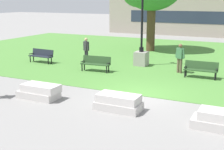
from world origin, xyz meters
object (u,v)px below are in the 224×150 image
(person_bystander_far_lawn, at_px, (86,49))
(park_bench_near_right, at_px, (96,63))
(concrete_block_left, at_px, (118,103))
(park_bench_far_right, at_px, (201,69))
(park_bench_near_left, at_px, (42,55))
(lamp_post_center, at_px, (141,49))
(person_bystander_near_lawn, at_px, (180,57))
(concrete_block_right, at_px, (222,121))
(concrete_block_center, at_px, (40,92))

(person_bystander_far_lawn, bearing_deg, park_bench_near_right, -46.79)
(concrete_block_left, height_order, park_bench_far_right, park_bench_far_right)
(park_bench_near_left, bearing_deg, concrete_block_left, -35.70)
(concrete_block_left, height_order, lamp_post_center, lamp_post_center)
(park_bench_far_right, bearing_deg, person_bystander_far_lawn, 174.13)
(person_bystander_near_lawn, height_order, person_bystander_far_lawn, same)
(lamp_post_center, xyz_separation_m, person_bystander_far_lawn, (-3.62, -0.88, -0.13))
(concrete_block_right, distance_m, person_bystander_far_lawn, 12.30)
(concrete_block_center, height_order, concrete_block_left, same)
(park_bench_near_left, height_order, person_bystander_far_lawn, person_bystander_far_lawn)
(concrete_block_left, bearing_deg, park_bench_near_left, 144.30)
(concrete_block_center, distance_m, park_bench_far_right, 8.81)
(lamp_post_center, bearing_deg, person_bystander_far_lawn, -166.38)
(park_bench_near_left, height_order, park_bench_far_right, same)
(lamp_post_center, bearing_deg, concrete_block_center, -100.43)
(concrete_block_right, xyz_separation_m, park_bench_far_right, (-1.93, 6.78, 0.23))
(lamp_post_center, height_order, person_bystander_near_lawn, lamp_post_center)
(concrete_block_center, relative_size, park_bench_far_right, 1.04)
(concrete_block_right, height_order, park_bench_near_right, park_bench_near_right)
(park_bench_near_left, relative_size, park_bench_near_right, 0.99)
(concrete_block_center, height_order, lamp_post_center, lamp_post_center)
(lamp_post_center, distance_m, person_bystander_far_lawn, 3.72)
(concrete_block_left, relative_size, lamp_post_center, 0.33)
(concrete_block_right, height_order, park_bench_near_left, park_bench_near_left)
(park_bench_near_left, bearing_deg, park_bench_far_right, 2.17)
(concrete_block_center, height_order, person_bystander_far_lawn, person_bystander_far_lawn)
(concrete_block_left, height_order, person_bystander_far_lawn, person_bystander_far_lawn)
(concrete_block_center, distance_m, person_bystander_far_lawn, 7.85)
(park_bench_far_right, bearing_deg, concrete_block_center, -130.01)
(person_bystander_far_lawn, bearing_deg, concrete_block_right, -38.09)
(concrete_block_center, relative_size, concrete_block_left, 1.05)
(concrete_block_right, bearing_deg, park_bench_near_right, 144.21)
(park_bench_near_right, xyz_separation_m, lamp_post_center, (1.85, 2.76, 0.58))
(concrete_block_left, distance_m, lamp_post_center, 8.59)
(park_bench_near_left, bearing_deg, lamp_post_center, 17.83)
(concrete_block_left, relative_size, park_bench_far_right, 1.00)
(concrete_block_left, bearing_deg, park_bench_far_right, 73.67)
(park_bench_near_left, height_order, lamp_post_center, lamp_post_center)
(park_bench_near_left, distance_m, lamp_post_center, 6.79)
(park_bench_near_right, distance_m, person_bystander_near_lawn, 4.96)
(park_bench_far_right, height_order, person_bystander_near_lawn, person_bystander_near_lawn)
(park_bench_near_right, relative_size, person_bystander_far_lawn, 1.07)
(concrete_block_center, height_order, park_bench_near_left, park_bench_near_left)
(person_bystander_near_lawn, bearing_deg, park_bench_near_right, -159.09)
(person_bystander_far_lawn, bearing_deg, lamp_post_center, 13.62)
(concrete_block_right, bearing_deg, park_bench_near_left, 152.94)
(lamp_post_center, xyz_separation_m, person_bystander_near_lawn, (2.76, -1.00, -0.14))
(concrete_block_left, bearing_deg, lamp_post_center, 104.77)
(concrete_block_center, bearing_deg, lamp_post_center, 79.57)
(park_bench_near_right, bearing_deg, concrete_block_left, -53.82)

